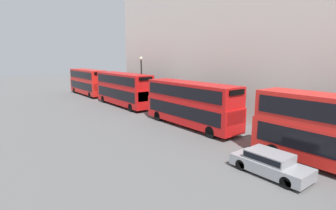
{
  "coord_description": "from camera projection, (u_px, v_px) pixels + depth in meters",
  "views": [
    {
      "loc": [
        -14.7,
        1.08,
        6.55
      ],
      "look_at": [
        0.48,
        20.84,
        1.89
      ],
      "focal_mm": 28.0,
      "sensor_mm": 36.0,
      "label": 1
    }
  ],
  "objects": [
    {
      "name": "street_lamp",
      "position": [
        141.0,
        76.0,
        34.63
      ],
      "size": [
        0.44,
        0.44,
        6.47
      ],
      "color": "black",
      "rests_on": "ground"
    },
    {
      "name": "bus_trailing",
      "position": [
        88.0,
        81.0,
        44.56
      ],
      "size": [
        2.59,
        10.62,
        4.3
      ],
      "color": "red",
      "rests_on": "ground"
    },
    {
      "name": "bus_third_in_queue",
      "position": [
        123.0,
        88.0,
        34.65
      ],
      "size": [
        2.59,
        11.12,
        4.33
      ],
      "color": "red",
      "rests_on": "ground"
    },
    {
      "name": "car_hatchback",
      "position": [
        270.0,
        163.0,
        14.61
      ],
      "size": [
        1.8,
        4.29,
        1.31
      ],
      "color": "gray",
      "rests_on": "ground"
    },
    {
      "name": "bus_second_in_queue",
      "position": [
        191.0,
        102.0,
        24.38
      ],
      "size": [
        2.59,
        10.55,
        4.16
      ],
      "color": "red",
      "rests_on": "ground"
    }
  ]
}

